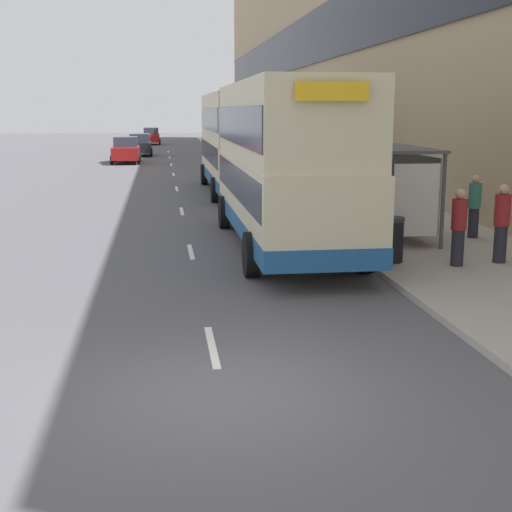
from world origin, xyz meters
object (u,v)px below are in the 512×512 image
at_px(bus_shelter, 402,175).
at_px(car_1, 126,150).
at_px(car_2, 140,145).
at_px(pedestrian_2, 502,223).
at_px(pedestrian_at_shelter, 474,206).
at_px(litter_bin, 392,239).
at_px(double_decker_bus_ahead, 238,141).
at_px(car_0, 151,136).
at_px(pedestrian_4, 375,211).
at_px(pedestrian_3, 335,190).
at_px(double_decker_bus_near, 284,162).
at_px(pedestrian_1, 459,227).

relative_size(bus_shelter, car_1, 0.94).
height_order(car_1, car_2, car_1).
relative_size(car_2, pedestrian_2, 2.35).
distance_m(pedestrian_at_shelter, litter_bin, 4.31).
xyz_separation_m(double_decker_bus_ahead, car_0, (-4.29, 46.17, -1.41)).
bearing_deg(pedestrian_at_shelter, double_decker_bus_ahead, 111.46).
relative_size(car_2, pedestrian_4, 2.45).
bearing_deg(pedestrian_2, pedestrian_3, 104.38).
relative_size(bus_shelter, double_decker_bus_near, 0.41).
bearing_deg(double_decker_bus_ahead, pedestrian_4, -81.21).
xyz_separation_m(car_2, pedestrian_1, (8.20, -43.52, 0.17)).
distance_m(double_decker_bus_near, car_1, 32.68).
bearing_deg(pedestrian_2, car_2, 102.15).
relative_size(car_0, pedestrian_4, 2.24).
bearing_deg(litter_bin, car_0, 95.68).
bearing_deg(double_decker_bus_near, pedestrian_at_shelter, 1.07).
height_order(double_decker_bus_near, car_2, double_decker_bus_near).
distance_m(double_decker_bus_near, pedestrian_1, 4.92).
bearing_deg(car_0, car_1, 86.94).
relative_size(car_1, pedestrian_3, 2.67).
bearing_deg(pedestrian_3, double_decker_bus_near, -118.64).
bearing_deg(pedestrian_3, car_1, 106.37).
bearing_deg(pedestrian_4, litter_bin, -96.44).
xyz_separation_m(car_2, pedestrian_4, (7.11, -40.76, 0.16)).
bearing_deg(car_1, pedestrian_4, 103.51).
distance_m(bus_shelter, pedestrian_1, 3.73).
bearing_deg(double_decker_bus_near, pedestrian_1, -44.17).
xyz_separation_m(car_0, pedestrian_1, (7.51, -62.64, 0.16)).
height_order(bus_shelter, pedestrian_2, bus_shelter).
bearing_deg(pedestrian_1, pedestrian_at_shelter, 60.72).
xyz_separation_m(double_decker_bus_near, car_2, (-4.79, 40.20, -1.42)).
distance_m(pedestrian_1, pedestrian_4, 2.97).
height_order(double_decker_bus_ahead, car_0, double_decker_bus_ahead).
bearing_deg(double_decker_bus_near, litter_bin, -52.51).
bearing_deg(pedestrian_4, double_decker_bus_ahead, 98.79).
xyz_separation_m(car_2, pedestrian_3, (7.33, -35.55, 0.13)).
height_order(car_0, litter_bin, car_0).
height_order(double_decker_bus_near, car_1, double_decker_bus_near).
height_order(double_decker_bus_ahead, litter_bin, double_decker_bus_ahead).
xyz_separation_m(car_2, pedestrian_2, (9.32, -43.31, 0.20)).
distance_m(bus_shelter, car_2, 40.71).
xyz_separation_m(double_decker_bus_ahead, pedestrian_at_shelter, (5.13, -13.05, -1.26)).
relative_size(pedestrian_2, litter_bin, 1.73).
xyz_separation_m(car_0, litter_bin, (6.17, -62.03, -0.21)).
height_order(car_2, litter_bin, car_2).
xyz_separation_m(double_decker_bus_ahead, car_1, (-5.74, 19.02, -1.40)).
bearing_deg(double_decker_bus_ahead, pedestrian_3, -74.58).
height_order(pedestrian_at_shelter, pedestrian_3, pedestrian_at_shelter).
bearing_deg(pedestrian_at_shelter, litter_bin, -139.22).
bearing_deg(double_decker_bus_ahead, double_decker_bus_near, -90.85).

